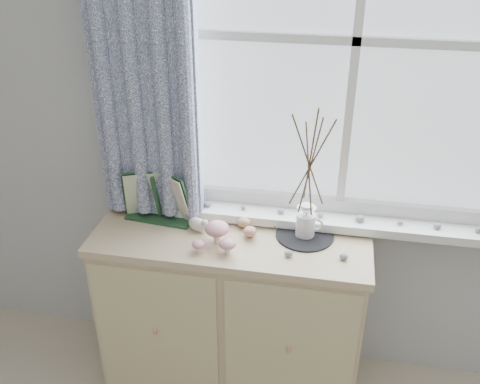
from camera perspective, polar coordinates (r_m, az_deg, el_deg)
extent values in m
cube|color=#B9B9B7|center=(2.29, 3.85, 7.71)|extent=(4.00, 0.04, 2.60)
cube|color=silver|center=(2.17, 12.34, 15.60)|extent=(1.30, 0.01, 1.40)
cube|color=white|center=(2.39, 10.42, -2.99)|extent=(1.45, 0.16, 0.04)
cube|color=#0B193E|center=(2.18, -10.56, 16.50)|extent=(0.44, 0.06, 1.61)
cube|color=tan|center=(2.58, -0.91, -12.92)|extent=(1.17, 0.43, 0.81)
cube|color=tan|center=(2.31, -0.99, -5.09)|extent=(1.20, 0.45, 0.03)
cube|color=#CABB8C|center=(2.49, -8.83, -15.30)|extent=(0.55, 0.01, 0.75)
cube|color=#CABB8C|center=(2.39, 5.20, -17.22)|extent=(0.55, 0.01, 0.75)
cylinder|color=white|center=(2.25, -2.47, -4.67)|extent=(0.03, 0.03, 0.07)
ellipsoid|color=#9F0516|center=(2.23, -2.48, -3.92)|extent=(0.10, 0.10, 0.06)
cylinder|color=white|center=(2.19, -1.33, -6.06)|extent=(0.03, 0.03, 0.05)
ellipsoid|color=#9F0516|center=(2.18, -1.33, -5.55)|extent=(0.07, 0.07, 0.04)
cylinder|color=white|center=(2.21, -4.44, -5.97)|extent=(0.02, 0.02, 0.03)
ellipsoid|color=#9F0516|center=(2.20, -4.46, -5.58)|extent=(0.05, 0.05, 0.03)
ellipsoid|color=tan|center=(2.28, 1.07, -4.23)|extent=(0.06, 0.04, 0.07)
ellipsoid|color=tan|center=(2.35, 0.39, -3.20)|extent=(0.06, 0.04, 0.07)
cylinder|color=black|center=(2.32, 6.91, -4.59)|extent=(0.25, 0.25, 0.01)
cylinder|color=silver|center=(2.29, 6.99, -3.46)|extent=(0.09, 0.09, 0.10)
cone|color=silver|center=(2.26, 7.09, -2.03)|extent=(0.08, 0.08, 0.04)
cylinder|color=silver|center=(2.25, 7.12, -1.63)|extent=(0.05, 0.05, 0.02)
torus|color=silver|center=(2.29, 8.14, -3.46)|extent=(0.06, 0.02, 0.06)
ellipsoid|color=gray|center=(2.19, 5.21, -6.57)|extent=(0.04, 0.03, 0.03)
ellipsoid|color=gray|center=(2.32, 6.61, -4.38)|extent=(0.04, 0.03, 0.03)
ellipsoid|color=gray|center=(2.20, 11.01, -6.79)|extent=(0.04, 0.03, 0.03)
ellipsoid|color=gray|center=(2.36, 3.78, -3.58)|extent=(0.04, 0.03, 0.03)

